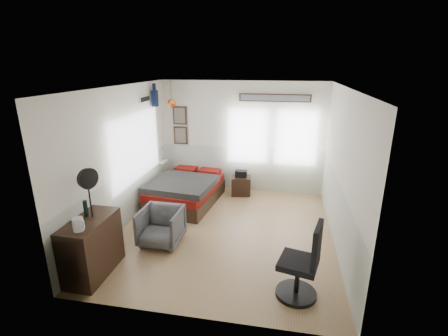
{
  "coord_description": "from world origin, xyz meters",
  "views": [
    {
      "loc": [
        0.99,
        -5.46,
        3.08
      ],
      "look_at": [
        -0.1,
        0.4,
        1.15
      ],
      "focal_mm": 26.0,
      "sensor_mm": 36.0,
      "label": 1
    }
  ],
  "objects_px": {
    "dresser": "(92,247)",
    "task_chair": "(303,268)",
    "armchair": "(161,226)",
    "nightstand": "(241,186)",
    "bed": "(186,191)"
  },
  "relations": [
    {
      "from": "nightstand",
      "to": "dresser",
      "type": "bearing_deg",
      "value": -124.76
    },
    {
      "from": "bed",
      "to": "dresser",
      "type": "height_order",
      "value": "dresser"
    },
    {
      "from": "dresser",
      "to": "task_chair",
      "type": "distance_m",
      "value": 3.09
    },
    {
      "from": "task_chair",
      "to": "bed",
      "type": "bearing_deg",
      "value": 145.92
    },
    {
      "from": "dresser",
      "to": "armchair",
      "type": "distance_m",
      "value": 1.24
    },
    {
      "from": "dresser",
      "to": "armchair",
      "type": "xyz_separation_m",
      "value": [
        0.69,
        1.02,
        -0.12
      ]
    },
    {
      "from": "nightstand",
      "to": "armchair",
      "type": "bearing_deg",
      "value": -121.47
    },
    {
      "from": "dresser",
      "to": "task_chair",
      "type": "bearing_deg",
      "value": 0.55
    },
    {
      "from": "nightstand",
      "to": "task_chair",
      "type": "relative_size",
      "value": 0.4
    },
    {
      "from": "dresser",
      "to": "nightstand",
      "type": "xyz_separation_m",
      "value": [
        1.78,
        3.52,
        -0.22
      ]
    },
    {
      "from": "nightstand",
      "to": "task_chair",
      "type": "distance_m",
      "value": 3.73
    },
    {
      "from": "dresser",
      "to": "nightstand",
      "type": "distance_m",
      "value": 3.95
    },
    {
      "from": "bed",
      "to": "task_chair",
      "type": "relative_size",
      "value": 1.79
    },
    {
      "from": "task_chair",
      "to": "dresser",
      "type": "bearing_deg",
      "value": -165.56
    },
    {
      "from": "bed",
      "to": "task_chair",
      "type": "xyz_separation_m",
      "value": [
        2.49,
        -2.76,
        0.17
      ]
    }
  ]
}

